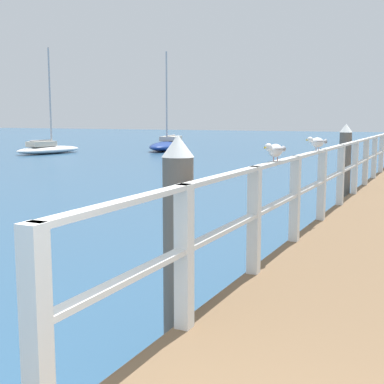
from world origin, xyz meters
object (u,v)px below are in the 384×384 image
at_px(seagull_background, 317,142).
at_px(boat_3, 48,148).
at_px(dock_piling_near, 178,244).
at_px(dock_piling_far, 345,166).
at_px(boat_0, 168,145).
at_px(seagull_foreground, 275,150).

xyz_separation_m(seagull_background, boat_3, (-19.67, 16.79, -1.47)).
distance_m(dock_piling_near, boat_3, 28.27).
height_order(dock_piling_far, boat_0, boat_0).
bearing_deg(dock_piling_near, dock_piling_far, 90.00).
relative_size(dock_piling_near, seagull_background, 4.43).
distance_m(dock_piling_far, boat_3, 22.76).
relative_size(seagull_foreground, boat_3, 0.08).
bearing_deg(dock_piling_near, boat_3, 133.04).
relative_size(dock_piling_near, seagull_foreground, 4.22).
height_order(seagull_foreground, seagull_background, same).
height_order(seagull_background, boat_0, boat_0).
relative_size(dock_piling_near, boat_0, 0.32).
bearing_deg(seagull_background, dock_piling_far, -61.54).
height_order(dock_piling_far, seagull_background, dock_piling_far).
xyz_separation_m(seagull_background, boat_0, (-14.69, 22.65, -1.42)).
bearing_deg(seagull_foreground, boat_3, -34.41).
bearing_deg(seagull_foreground, seagull_background, -80.42).
distance_m(dock_piling_near, boat_0, 30.14).
relative_size(dock_piling_far, seagull_foreground, 4.22).
bearing_deg(dock_piling_far, seagull_background, -85.44).
distance_m(seagull_foreground, seagull_background, 2.16).
bearing_deg(dock_piling_far, seagull_foreground, -86.85).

